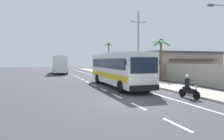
{
  "coord_description": "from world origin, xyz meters",
  "views": [
    {
      "loc": [
        -5.22,
        -12.55,
        2.65
      ],
      "look_at": [
        1.4,
        8.0,
        1.7
      ],
      "focal_mm": 34.33,
      "sensor_mm": 36.0,
      "label": 1
    }
  ],
  "objects": [
    {
      "name": "roadside_building",
      "position": [
        15.01,
        16.77,
        2.01
      ],
      "size": [
        11.7,
        8.82,
        4.0
      ],
      "color": "tan",
      "rests_on": "ground"
    },
    {
      "name": "lane_markings",
      "position": [
        1.99,
        14.47,
        0.0
      ],
      "size": [
        3.37,
        71.0,
        0.01
      ],
      "color": "white",
      "rests_on": "ground"
    },
    {
      "name": "boundary_wall",
      "position": [
        10.6,
        14.0,
        1.13
      ],
      "size": [
        0.24,
        60.0,
        2.27
      ],
      "primitive_type": "cube",
      "color": "#9E998E",
      "rests_on": "ground"
    },
    {
      "name": "utility_pole_mid",
      "position": [
        8.52,
        17.12,
        5.25
      ],
      "size": [
        2.49,
        0.24,
        10.09
      ],
      "color": "#9E9E99",
      "rests_on": "ground"
    },
    {
      "name": "palm_second",
      "position": [
        10.79,
        39.86,
        4.89
      ],
      "size": [
        2.55,
        2.72,
        7.28
      ],
      "color": "brown",
      "rests_on": "ground"
    },
    {
      "name": "palm_nearest",
      "position": [
        9.87,
        12.8,
        4.12
      ],
      "size": [
        2.89,
        2.77,
        5.59
      ],
      "color": "brown",
      "rests_on": "ground"
    },
    {
      "name": "coach_bus_far_lane",
      "position": [
        -1.83,
        33.02,
        1.96
      ],
      "size": [
        3.72,
        12.12,
        3.76
      ],
      "color": "white",
      "rests_on": "ground"
    },
    {
      "name": "pedestrian_midwalk",
      "position": [
        7.48,
        13.47,
        1.0
      ],
      "size": [
        0.36,
        0.36,
        1.65
      ],
      "rotation": [
        0.0,
        0.0,
        1.72
      ],
      "color": "navy",
      "rests_on": "sidewalk_kerb"
    },
    {
      "name": "coach_bus_foreground",
      "position": [
        2.0,
        8.02,
        1.88
      ],
      "size": [
        2.96,
        12.25,
        3.6
      ],
      "color": "silver",
      "rests_on": "ground"
    },
    {
      "name": "ground_plane",
      "position": [
        0.0,
        0.0,
        0.0
      ],
      "size": [
        160.0,
        160.0,
        0.0
      ],
      "primitive_type": "plane",
      "color": "#3A3A3F"
    },
    {
      "name": "pedestrian_far_walk",
      "position": [
        6.42,
        19.54,
        1.05
      ],
      "size": [
        0.36,
        0.36,
        1.74
      ],
      "rotation": [
        0.0,
        0.0,
        2.7
      ],
      "color": "beige",
      "rests_on": "sidewalk_kerb"
    },
    {
      "name": "sidewalk_kerb",
      "position": [
        6.8,
        10.0,
        0.07
      ],
      "size": [
        3.2,
        90.0,
        0.14
      ],
      "primitive_type": "cube",
      "color": "#A8A399",
      "rests_on": "ground"
    },
    {
      "name": "motorcycle_beside_bus",
      "position": [
        3.76,
        16.91,
        0.65
      ],
      "size": [
        0.56,
        1.96,
        1.58
      ],
      "color": "black",
      "rests_on": "ground"
    },
    {
      "name": "motorcycle_trailing",
      "position": [
        4.51,
        0.07,
        0.67
      ],
      "size": [
        0.56,
        1.96,
        1.65
      ],
      "color": "black",
      "rests_on": "ground"
    }
  ]
}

